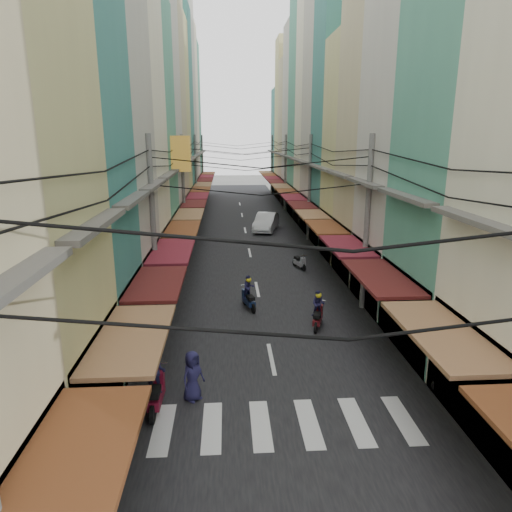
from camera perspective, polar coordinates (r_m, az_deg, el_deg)
name	(u,v)px	position (r m, az deg, el deg)	size (l,w,h in m)	color
ground	(267,336)	(19.28, 1.35, -10.02)	(160.00, 160.00, 0.00)	slate
road	(246,235)	(38.32, -1.25, 2.63)	(10.00, 80.00, 0.02)	black
sidewalk_left	(168,236)	(38.60, -10.94, 2.48)	(3.00, 80.00, 0.06)	gray
sidewalk_right	(323,234)	(39.13, 8.32, 2.76)	(3.00, 80.00, 0.06)	gray
crosswalk	(285,424)	(14.08, 3.62, -20.21)	(7.55, 2.40, 0.01)	silver
building_row_left	(135,111)	(34.62, -14.92, 17.13)	(7.80, 67.67, 23.70)	beige
building_row_right	(357,117)	(35.20, 12.49, 16.63)	(7.80, 68.98, 22.59)	teal
utility_poles	(249,158)	(32.51, -0.93, 12.16)	(10.20, 66.13, 8.20)	gray
white_car	(266,231)	(40.17, 1.25, 3.19)	(5.48, 2.15, 1.93)	white
bicycle	(439,366)	(18.29, 21.87, -12.61)	(0.65, 1.73, 1.19)	black
moving_scooters	(250,323)	(19.19, -0.80, -8.42)	(7.12, 16.59, 1.91)	black
parked_scooters	(409,370)	(16.59, 18.54, -13.39)	(12.86, 16.57, 1.00)	black
pedestrians	(179,276)	(24.02, -9.59, -2.46)	(13.71, 19.90, 2.23)	#28212C
market_umbrella	(409,294)	(19.24, 18.61, -4.55)	(2.13, 2.13, 2.24)	#B2B2B7
traffic_sign	(421,300)	(19.05, 19.98, -5.18)	(0.10, 0.57, 2.62)	gray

